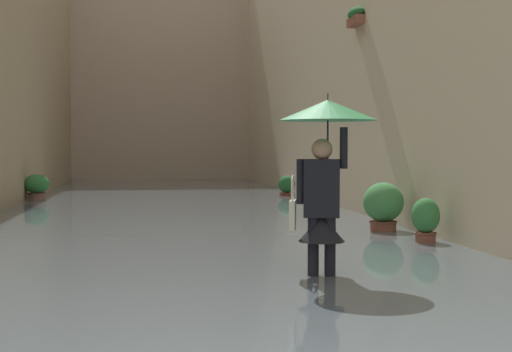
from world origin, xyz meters
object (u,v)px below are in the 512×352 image
potted_plant_mid_left (287,188)px  potted_plant_near_left (426,223)px  potted_plant_mid_right (37,188)px  potted_plant_far_left (383,208)px  person_wading (325,153)px

potted_plant_mid_left → potted_plant_near_left: bearing=90.5°
potted_plant_mid_left → potted_plant_mid_right: size_ratio=0.88×
potted_plant_far_left → potted_plant_mid_right: size_ratio=1.15×
potted_plant_far_left → potted_plant_mid_left: bearing=-90.3°
potted_plant_far_left → potted_plant_mid_left: size_ratio=1.31×
potted_plant_far_left → potted_plant_mid_left: 8.62m
potted_plant_near_left → potted_plant_mid_right: 11.67m
person_wading → potted_plant_mid_right: person_wading is taller
potted_plant_near_left → potted_plant_mid_right: bearing=-54.2°
person_wading → potted_plant_near_left: 3.42m
potted_plant_near_left → potted_plant_mid_right: potted_plant_mid_right is taller
potted_plant_far_left → potted_plant_mid_right: bearing=-49.9°
person_wading → potted_plant_far_left: size_ratio=2.17×
potted_plant_near_left → potted_plant_mid_left: size_ratio=1.11×
potted_plant_far_left → potted_plant_near_left: bearing=95.2°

